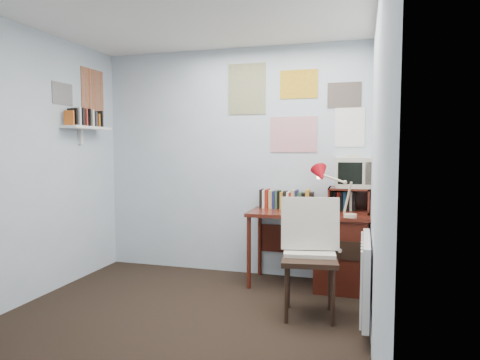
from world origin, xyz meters
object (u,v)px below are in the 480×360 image
object	(u,v)px
wall_shelf	(87,128)
desk_lamp	(351,194)
crt_tv	(353,171)
radiator	(366,276)
tv_riser	(349,200)
desk	(335,248)
desk_chair	(309,260)

from	to	relation	value
wall_shelf	desk_lamp	bearing A→B (deg)	3.39
crt_tv	radiator	size ratio (longest dim) A/B	0.44
desk_lamp	tv_riser	distance (m)	0.34
desk_lamp	radiator	world-z (taller)	desk_lamp
desk_lamp	crt_tv	size ratio (longest dim) A/B	1.24
crt_tv	radiator	world-z (taller)	crt_tv
wall_shelf	tv_riser	bearing A→B (deg)	10.32
tv_riser	desk	bearing A→B (deg)	-137.04
desk_chair	wall_shelf	bearing A→B (deg)	162.59
desk_lamp	crt_tv	distance (m)	0.40
desk	desk_chair	xyz separation A→B (m)	(-0.16, -0.80, 0.08)
wall_shelf	crt_tv	bearing A→B (deg)	10.59
desk	desk_lamp	bearing A→B (deg)	-56.64
radiator	desk	bearing A→B (deg)	107.24
desk_chair	wall_shelf	distance (m)	2.70
desk	desk_lamp	distance (m)	0.63
crt_tv	desk_chair	bearing A→B (deg)	-114.17
desk_chair	tv_riser	distance (m)	1.03
desk_lamp	radiator	distance (m)	0.92
desk_chair	desk_lamp	xyz separation A→B (m)	(0.31, 0.58, 0.50)
desk_chair	tv_riser	xyz separation A→B (m)	(0.28, 0.91, 0.40)
desk_chair	crt_tv	size ratio (longest dim) A/B	2.75
desk_chair	desk_lamp	world-z (taller)	desk_lamp
desk_chair	crt_tv	bearing A→B (deg)	63.42
desk_chair	radiator	xyz separation A→B (m)	(0.45, -0.13, -0.06)
desk_chair	wall_shelf	xyz separation A→B (m)	(-2.41, 0.42, 1.14)
desk	radiator	size ratio (longest dim) A/B	1.50
desk	radiator	distance (m)	0.97
desk	crt_tv	xyz separation A→B (m)	(0.16, 0.13, 0.77)
crt_tv	desk_lamp	bearing A→B (deg)	-97.08
desk_lamp	radiator	size ratio (longest dim) A/B	0.54
crt_tv	wall_shelf	bearing A→B (deg)	-174.62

